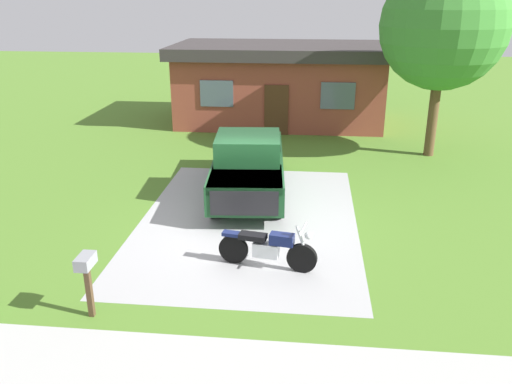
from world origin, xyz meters
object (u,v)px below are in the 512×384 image
Objects in this scene: mailbox at (86,270)px; neighbor_house at (280,83)px; shade_tree at (444,26)px; motorcycle at (268,248)px; pickup_truck at (249,162)px.

mailbox is 0.13× the size of neighbor_house.
shade_tree is at bearing -40.11° from neighbor_house.
motorcycle is at bearing -87.53° from neighbor_house.
mailbox is 14.56m from shade_tree.
shade_tree is at bearing 60.14° from motorcycle.
neighbor_house reaches higher than pickup_truck.
shade_tree reaches higher than motorcycle.
shade_tree reaches higher than pickup_truck.
pickup_truck is (-0.95, 4.55, 0.48)m from motorcycle.
pickup_truck is 8.53m from shade_tree.
shade_tree is at bearing 36.53° from pickup_truck.
mailbox is at bearing -107.82° from pickup_truck.
pickup_truck is at bearing 101.85° from motorcycle.
motorcycle is 0.23× the size of neighbor_house.
mailbox is at bearing -126.43° from shade_tree.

